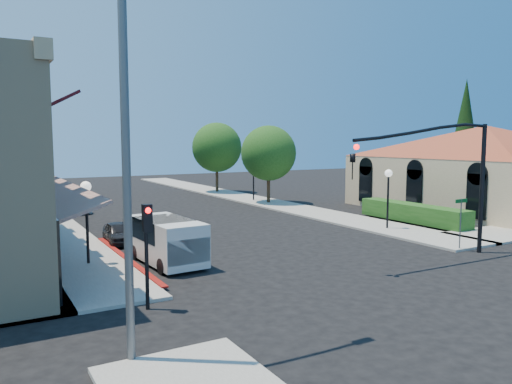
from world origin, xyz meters
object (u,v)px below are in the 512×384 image
parked_car_d (65,199)px  lamppost_left_far (43,179)px  cobra_streetlight (141,140)px  street_name_sign (461,216)px  parked_car_a (119,233)px  conifer_far (465,128)px  parked_car_b (140,227)px  lamppost_right_far (253,170)px  signal_mast_arm (452,167)px  street_tree_a (269,153)px  parked_car_c (73,203)px  lamppost_left_near (86,201)px  street_tree_b (217,147)px  lamppost_right_near (388,184)px  secondary_signal (147,237)px  white_van (167,238)px

parked_car_d → lamppost_left_far: bearing=-108.9°
cobra_streetlight → street_name_sign: bearing=14.2°
parked_car_a → parked_car_d: size_ratio=0.78×
conifer_far → parked_car_b: conifer_far is taller
cobra_streetlight → lamppost_right_far: (17.65, 26.00, -2.53)m
signal_mast_arm → parked_car_d: 29.94m
street_tree_a → lamppost_right_far: 2.49m
cobra_streetlight → parked_car_d: size_ratio=2.23×
cobra_streetlight → parked_car_c: cobra_streetlight is taller
cobra_streetlight → conifer_far: bearing=28.3°
lamppost_left_near → street_tree_b: bearing=54.2°
street_tree_a → street_tree_b: (0.00, 10.00, 0.35)m
cobra_streetlight → lamppost_left_near: size_ratio=2.61×
cobra_streetlight → signal_mast_arm: bearing=13.1°
cobra_streetlight → parked_car_a: (2.95, 14.00, -4.72)m
street_tree_a → lamppost_right_near: size_ratio=1.82×
street_tree_a → secondary_signal: bearing=-129.2°
signal_mast_arm → street_name_sign: size_ratio=3.20×
street_tree_a → signal_mast_arm: 20.71m
street_tree_a → parked_car_a: 18.39m
lamppost_right_near → street_name_sign: bearing=-99.8°
street_tree_a → white_van: (-14.30, -15.36, -3.08)m
conifer_far → street_name_sign: conifer_far is taller
conifer_far → parked_car_a: (-34.20, -6.00, -5.81)m
street_tree_b → parked_car_c: (-15.00, -7.00, -3.86)m
street_name_sign → street_tree_b: bearing=87.5°
lamppost_left_far → street_tree_b: bearing=30.0°
lamppost_left_near → white_van: bearing=-24.4°
white_van → street_tree_a: bearing=47.1°
lamppost_right_far → street_tree_b: bearing=87.9°
white_van → parked_car_d: size_ratio=1.07×
white_van → parked_car_a: 5.44m
white_van → parked_car_c: white_van is taller
signal_mast_arm → secondary_signal: signal_mast_arm is taller
street_tree_b → parked_car_c: 17.00m
street_tree_a → white_van: street_tree_a is taller
lamppost_left_far → signal_mast_arm: bearing=-55.0°
conifer_far → parked_car_b: 33.68m
street_tree_b → lamppost_right_far: size_ratio=1.97×
lamppost_right_near → signal_mast_arm: bearing=-112.1°
street_tree_b → lamppost_right_far: street_tree_b is taller
lamppost_left_near → street_name_sign: bearing=-19.9°
conifer_far → street_name_sign: (-20.50, -15.80, -4.66)m
parked_car_d → secondary_signal: bearing=-93.7°
lamppost_right_near → parked_car_a: size_ratio=1.10×
street_name_sign → parked_car_a: street_name_sign is taller
parked_car_b → street_tree_b: bearing=58.0°
conifer_far → parked_car_a: 35.21m
secondary_signal → parked_car_b: secondary_signal is taller
lamppost_left_far → parked_car_d: (2.30, 6.67, -2.16)m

